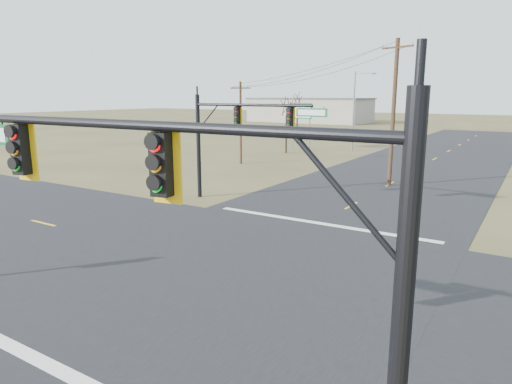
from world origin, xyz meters
TOP-DOWN VIEW (x-y plane):
  - ground at (0.00, 0.00)m, footprint 320.00×320.00m
  - road_ew at (0.00, 0.00)m, footprint 160.00×14.00m
  - road_ns at (0.00, 0.00)m, footprint 14.00×160.00m
  - stop_bar_near at (0.00, -7.50)m, footprint 12.00×0.40m
  - stop_bar_far at (0.00, 7.50)m, footprint 12.00×0.40m
  - mast_arm_near at (4.03, -7.78)m, footprint 10.33×0.49m
  - mast_arm_far at (-6.08, 9.23)m, footprint 8.83×0.48m
  - utility_pole_near at (0.10, 19.34)m, footprint 2.37×1.03m
  - utility_pole_far at (-15.15, 22.78)m, footprint 1.81×0.76m
  - highway_sign at (-15.53, 36.32)m, footprint 2.91×0.65m
  - streetlight_c at (-9.43, 37.87)m, footprint 2.55×0.38m
  - bare_tree_a at (-15.42, 32.34)m, footprint 3.29×3.29m
  - bare_tree_b at (-20.52, 45.00)m, footprint 3.73×3.73m
  - warehouse_left at (-40.00, 90.00)m, footprint 28.00×14.00m

SIDE VIEW (x-z plane):
  - ground at x=0.00m, z-range 0.00..0.00m
  - road_ew at x=0.00m, z-range 0.00..0.02m
  - road_ns at x=0.00m, z-range 0.00..0.02m
  - stop_bar_near at x=0.00m, z-range 0.03..0.03m
  - stop_bar_far at x=0.00m, z-range 0.03..0.03m
  - warehouse_left at x=-40.00m, z-range 0.00..5.50m
  - highway_sign at x=-15.53m, z-range 1.19..6.73m
  - utility_pole_far at x=-15.15m, z-range 0.22..7.90m
  - mast_arm_far at x=-6.08m, z-range 1.46..7.94m
  - mast_arm_near at x=4.03m, z-range 1.51..8.05m
  - streetlight_c at x=-9.43m, z-range 0.56..9.65m
  - bare_tree_a at x=-15.42m, z-range 1.94..8.58m
  - utility_pole_near at x=0.10m, z-range 0.17..10.42m
  - bare_tree_b at x=-20.52m, z-range 2.17..9.39m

